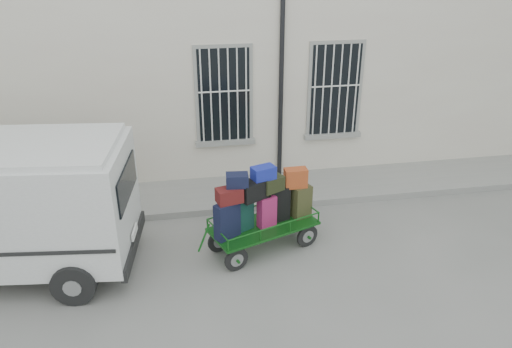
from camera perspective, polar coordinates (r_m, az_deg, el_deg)
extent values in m
plane|color=slate|center=(10.12, 0.92, -8.08)|extent=(80.00, 80.00, 0.00)
cube|color=beige|center=(14.12, -3.32, 14.80)|extent=(24.00, 5.00, 6.00)
cylinder|color=black|center=(11.83, 2.93, 11.75)|extent=(0.11, 0.11, 5.60)
cube|color=black|center=(11.81, -3.68, 8.95)|extent=(1.20, 0.08, 2.20)
cube|color=gray|center=(12.17, -3.52, 3.68)|extent=(1.45, 0.22, 0.12)
cube|color=black|center=(12.38, 9.00, 9.47)|extent=(1.20, 0.08, 2.20)
cube|color=gray|center=(12.73, 8.67, 4.42)|extent=(1.45, 0.22, 0.12)
cube|color=gray|center=(11.95, -1.06, -2.05)|extent=(24.00, 1.70, 0.15)
cylinder|color=black|center=(9.29, -2.27, -9.74)|extent=(0.46, 0.22, 0.47)
cylinder|color=gray|center=(9.29, -2.27, -9.74)|extent=(0.27, 0.17, 0.26)
cylinder|color=black|center=(9.82, -4.25, -7.65)|extent=(0.46, 0.22, 0.47)
cylinder|color=gray|center=(9.82, -4.25, -7.65)|extent=(0.27, 0.17, 0.26)
cylinder|color=black|center=(10.00, 5.87, -7.05)|extent=(0.46, 0.22, 0.47)
cylinder|color=gray|center=(10.00, 5.87, -7.05)|extent=(0.27, 0.17, 0.26)
cylinder|color=black|center=(10.50, 3.60, -5.27)|extent=(0.46, 0.22, 0.47)
cylinder|color=gray|center=(10.50, 3.60, -5.27)|extent=(0.27, 0.17, 0.26)
cube|color=#125116|center=(9.73, 0.87, -5.98)|extent=(2.26, 1.59, 0.05)
cylinder|color=#125116|center=(9.16, -5.98, -7.27)|extent=(0.27, 0.13, 0.53)
cube|color=black|center=(9.19, -3.32, -5.30)|extent=(0.52, 0.44, 0.71)
cube|color=black|center=(9.01, -3.38, -3.29)|extent=(0.22, 0.17, 0.03)
cube|color=#0C2E29|center=(9.44, -1.53, -4.57)|extent=(0.44, 0.37, 0.65)
cube|color=black|center=(9.28, -1.55, -2.76)|extent=(0.18, 0.15, 0.03)
cube|color=maroon|center=(9.52, 1.24, -4.33)|extent=(0.39, 0.31, 0.64)
cube|color=black|center=(9.36, 1.26, -2.56)|extent=(0.16, 0.14, 0.03)
cube|color=black|center=(9.74, 2.57, -3.40)|extent=(0.46, 0.34, 0.71)
cube|color=black|center=(9.57, 2.62, -1.47)|extent=(0.20, 0.16, 0.03)
cube|color=#33371B|center=(9.90, 5.17, -3.12)|extent=(0.43, 0.38, 0.66)
cube|color=black|center=(9.74, 5.25, -1.33)|extent=(0.18, 0.17, 0.03)
cube|color=#4F0F18|center=(9.00, -3.07, -2.44)|extent=(0.51, 0.39, 0.27)
cube|color=black|center=(9.20, -0.42, -1.87)|extent=(0.58, 0.51, 0.35)
cube|color=black|center=(9.41, 1.78, -1.09)|extent=(0.52, 0.46, 0.28)
cube|color=maroon|center=(9.64, 4.55, -0.44)|extent=(0.44, 0.25, 0.38)
cube|color=black|center=(8.97, -2.17, -0.72)|extent=(0.42, 0.31, 0.24)
cube|color=#16329B|center=(9.21, 0.84, 0.13)|extent=(0.49, 0.38, 0.25)
cube|color=black|center=(8.95, -14.57, -0.93)|extent=(0.22, 1.53, 0.60)
cube|color=black|center=(9.56, -13.81, -7.74)|extent=(0.35, 2.03, 0.24)
cube|color=white|center=(9.42, -13.71, -6.45)|extent=(0.09, 0.46, 0.13)
cylinder|color=black|center=(9.01, -20.07, -11.71)|extent=(0.77, 0.33, 0.75)
cylinder|color=black|center=(10.63, -17.26, -5.21)|extent=(0.77, 0.33, 0.75)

